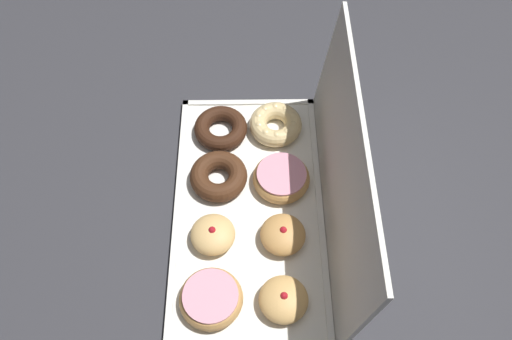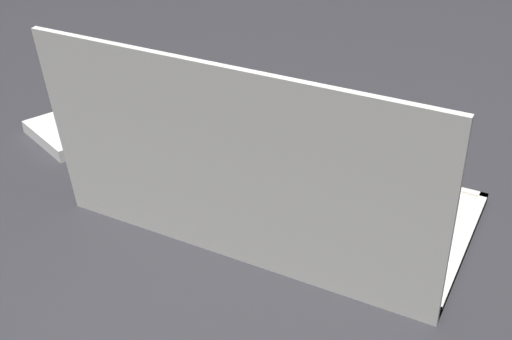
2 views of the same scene
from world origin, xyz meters
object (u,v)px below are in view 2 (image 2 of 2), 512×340
at_px(jelly_filled_donut_6, 224,194).
at_px(jelly_filled_donut_7, 157,173).
at_px(jelly_filled_donut_2, 266,156).
at_px(pink_frosted_donut_3, 202,141).
at_px(chocolate_cake_ring_donut_1, 339,179).
at_px(donut_box, 284,200).
at_px(chocolate_cake_ring_donut_0, 416,201).
at_px(cruller_donut_4, 397,243).
at_px(napkin_stack, 79,129).
at_px(pink_frosted_donut_5, 302,219).

relative_size(jelly_filled_donut_6, jelly_filled_donut_7, 0.98).
xyz_separation_m(jelly_filled_donut_2, pink_frosted_donut_3, (0.12, 0.00, -0.00)).
relative_size(chocolate_cake_ring_donut_1, jelly_filled_donut_7, 1.33).
distance_m(donut_box, chocolate_cake_ring_donut_1, 0.09).
xyz_separation_m(chocolate_cake_ring_donut_0, cruller_donut_4, (-0.01, 0.12, 0.00)).
bearing_deg(cruller_donut_4, donut_box, -17.06).
relative_size(jelly_filled_donut_2, cruller_donut_4, 0.75).
distance_m(jelly_filled_donut_7, napkin_stack, 0.25).
xyz_separation_m(chocolate_cake_ring_donut_1, jelly_filled_donut_7, (0.25, 0.12, 0.00)).
bearing_deg(jelly_filled_donut_6, jelly_filled_donut_7, -1.73).
xyz_separation_m(chocolate_cake_ring_donut_1, napkin_stack, (0.49, 0.03, -0.02)).
xyz_separation_m(pink_frosted_donut_3, jelly_filled_donut_6, (-0.12, 0.13, 0.00)).
xyz_separation_m(chocolate_cake_ring_donut_1, pink_frosted_donut_3, (0.25, -0.01, 0.00)).
relative_size(chocolate_cake_ring_donut_0, jelly_filled_donut_7, 1.30).
relative_size(pink_frosted_donut_5, jelly_filled_donut_6, 1.34).
bearing_deg(jelly_filled_donut_7, donut_box, -162.48).
relative_size(chocolate_cake_ring_donut_0, napkin_stack, 0.76).
xyz_separation_m(chocolate_cake_ring_donut_0, pink_frosted_donut_5, (0.13, 0.12, 0.00)).
bearing_deg(chocolate_cake_ring_donut_1, jelly_filled_donut_6, 43.36).
xyz_separation_m(chocolate_cake_ring_donut_0, napkin_stack, (0.61, 0.03, -0.02)).
height_order(pink_frosted_donut_3, pink_frosted_donut_5, same).
height_order(donut_box, chocolate_cake_ring_donut_1, chocolate_cake_ring_donut_1).
bearing_deg(jelly_filled_donut_7, chocolate_cake_ring_donut_0, -162.44).
xyz_separation_m(jelly_filled_donut_2, jelly_filled_donut_7, (0.13, 0.13, 0.00)).
relative_size(chocolate_cake_ring_donut_0, cruller_donut_4, 1.01).
height_order(cruller_donut_4, pink_frosted_donut_5, cruller_donut_4).
bearing_deg(napkin_stack, pink_frosted_donut_5, 168.88).
xyz_separation_m(donut_box, pink_frosted_donut_5, (-0.06, 0.07, 0.02)).
bearing_deg(chocolate_cake_ring_donut_0, jelly_filled_donut_6, 25.91).
bearing_deg(pink_frosted_donut_3, cruller_donut_4, 161.73).
xyz_separation_m(jelly_filled_donut_6, jelly_filled_donut_7, (0.12, -0.00, -0.00)).
distance_m(chocolate_cake_ring_donut_0, jelly_filled_donut_2, 0.25).
relative_size(pink_frosted_donut_5, jelly_filled_donut_7, 1.31).
bearing_deg(jelly_filled_donut_2, donut_box, 134.34).
bearing_deg(chocolate_cake_ring_donut_0, donut_box, 17.60).
relative_size(pink_frosted_donut_5, napkin_stack, 0.77).
relative_size(donut_box, pink_frosted_donut_5, 4.75).
height_order(jelly_filled_donut_6, jelly_filled_donut_7, same).
bearing_deg(pink_frosted_donut_5, jelly_filled_donut_2, -47.21).
bearing_deg(jelly_filled_donut_2, chocolate_cake_ring_donut_0, 178.10).
bearing_deg(donut_box, pink_frosted_donut_3, -19.50).
bearing_deg(jelly_filled_donut_7, jelly_filled_donut_6, 178.27).
xyz_separation_m(donut_box, cruller_donut_4, (-0.19, 0.06, 0.02)).
distance_m(donut_box, cruller_donut_4, 0.20).
xyz_separation_m(pink_frosted_donut_3, napkin_stack, (0.24, 0.04, -0.02)).
xyz_separation_m(donut_box, jelly_filled_donut_7, (0.19, 0.06, 0.03)).
distance_m(cruller_donut_4, pink_frosted_donut_5, 0.13).
bearing_deg(jelly_filled_donut_6, jelly_filled_donut_2, -90.91).
distance_m(cruller_donut_4, napkin_stack, 0.62).
bearing_deg(pink_frosted_donut_3, chocolate_cake_ring_donut_0, 178.84).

